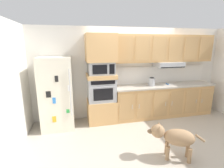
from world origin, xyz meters
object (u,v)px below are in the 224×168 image
Objects in this scene: electric_kettle at (152,82)px; dog at (174,137)px; built_in_oven at (101,89)px; screwdriver at (168,84)px; refrigerator at (57,93)px; microwave at (101,68)px.

electric_kettle reaches higher than dog.
built_in_oven is 1.93m from screwdriver.
electric_kettle is at bearing 0.46° from refrigerator.
microwave is (0.00, -0.00, 0.56)m from built_in_oven.
dog is (2.13, -1.74, -0.46)m from refrigerator.
screwdriver is at bearing -91.59° from dog.
refrigerator is 7.33× the size of electric_kettle.
microwave is at bearing 3.48° from refrigerator.
microwave is 4.25× the size of screwdriver.
screwdriver is 0.16× the size of dog.
refrigerator is 11.62× the size of screwdriver.
refrigerator reaches higher than built_in_oven.
microwave is 2.68× the size of electric_kettle.
refrigerator is 2.52m from electric_kettle.
dog is at bearing -102.33° from electric_kettle.
screwdriver is at bearing 0.10° from built_in_oven.
refrigerator reaches higher than electric_kettle.
microwave reaches higher than screwdriver.
refrigerator is 2.79m from dog.
built_in_oven is at bearing -35.38° from dog.
dog is (1.02, -1.80, -0.48)m from built_in_oven.
microwave is 2.00m from screwdriver.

